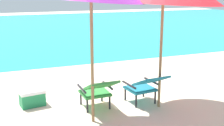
% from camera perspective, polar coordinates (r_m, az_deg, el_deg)
% --- Properties ---
extents(ground_plane, '(40.00, 40.00, 0.00)m').
position_cam_1_polar(ground_plane, '(9.45, -8.01, 0.65)').
color(ground_plane, beige).
extents(ocean_band, '(40.00, 18.00, 0.01)m').
position_cam_1_polar(ocean_band, '(17.45, -14.42, 6.62)').
color(ocean_band, '#28B2B7').
rests_on(ocean_band, ground_plane).
extents(lounge_chair_left, '(0.56, 0.88, 0.68)m').
position_cam_1_polar(lounge_chair_left, '(5.42, -2.77, -5.20)').
color(lounge_chair_left, '#338E3D').
rests_on(lounge_chair_left, ground_plane).
extents(lounge_chair_right, '(0.62, 0.92, 0.68)m').
position_cam_1_polar(lounge_chair_right, '(5.69, 6.47, -4.31)').
color(lounge_chair_right, teal).
rests_on(lounge_chair_right, ground_plane).
extents(cooler_box, '(0.51, 0.39, 0.32)m').
position_cam_1_polar(cooler_box, '(5.90, -15.27, -6.52)').
color(cooler_box, '#1E844C').
rests_on(cooler_box, ground_plane).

